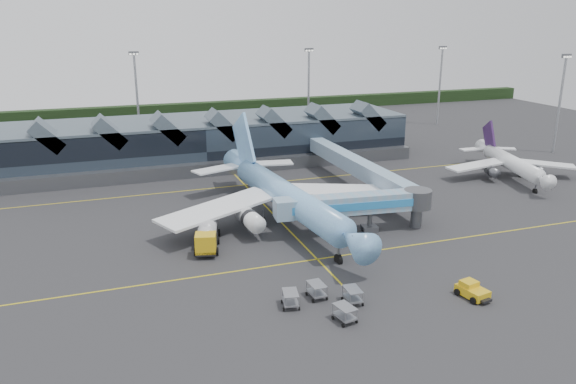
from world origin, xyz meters
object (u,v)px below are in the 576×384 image
object	(u,v)px
pushback_tug	(472,291)
jet_bridge	(364,204)
main_airliner	(283,194)
fuel_truck	(207,231)
regional_jet	(510,162)

from	to	relation	value
pushback_tug	jet_bridge	bearing A→B (deg)	85.03
main_airliner	pushback_tug	size ratio (longest dim) A/B	10.93
jet_bridge	fuel_truck	xyz separation A→B (m)	(-22.61, 2.52, -2.21)
jet_bridge	pushback_tug	world-z (taller)	jet_bridge
regional_jet	fuel_truck	distance (m)	64.64
regional_jet	jet_bridge	bearing A→B (deg)	-142.55
jet_bridge	fuel_truck	size ratio (longest dim) A/B	2.20
jet_bridge	fuel_truck	bearing A→B (deg)	179.83
jet_bridge	pushback_tug	distance (m)	22.71
fuel_truck	pushback_tug	xyz separation A→B (m)	(25.00, -24.84, -1.24)
main_airliner	fuel_truck	xyz separation A→B (m)	(-12.98, -5.56, -2.34)
regional_jet	jet_bridge	size ratio (longest dim) A/B	1.18
fuel_truck	regional_jet	bearing A→B (deg)	27.55
pushback_tug	fuel_truck	bearing A→B (deg)	124.10
fuel_truck	pushback_tug	distance (m)	35.26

